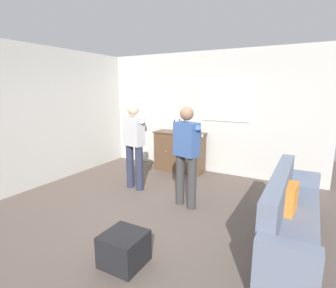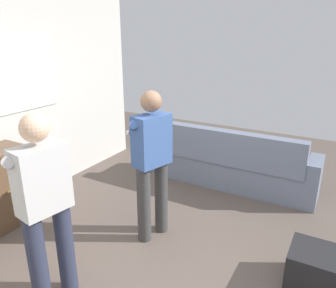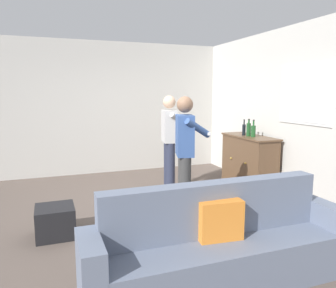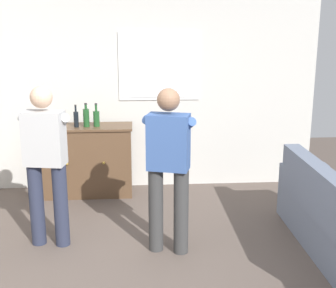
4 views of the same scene
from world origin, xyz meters
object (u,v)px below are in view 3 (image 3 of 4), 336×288
(ottoman, at_px, (55,221))
(sideboard_cabinet, at_px, (249,161))
(bottle_liquor_amber, at_px, (244,129))
(person_standing_right, at_px, (185,151))
(bottle_spirits_clear, at_px, (253,131))
(bottle_wine_green, at_px, (249,129))
(person_standing_left, at_px, (170,139))
(couch, at_px, (221,249))

(ottoman, bearing_deg, sideboard_cabinet, 106.50)
(bottle_liquor_amber, bearing_deg, person_standing_right, -56.41)
(sideboard_cabinet, bearing_deg, bottle_spirits_clear, -12.46)
(sideboard_cabinet, height_order, bottle_wine_green, bottle_wine_green)
(ottoman, bearing_deg, person_standing_left, 122.88)
(sideboard_cabinet, height_order, person_standing_left, person_standing_left)
(sideboard_cabinet, bearing_deg, ottoman, -73.50)
(couch, xyz_separation_m, sideboard_cabinet, (-2.61, 2.05, 0.14))
(person_standing_left, distance_m, person_standing_right, 1.25)
(bottle_spirits_clear, xyz_separation_m, person_standing_left, (-0.40, -1.43, -0.13))
(couch, relative_size, person_standing_left, 1.48)
(couch, distance_m, bottle_liquor_amber, 3.45)
(bottle_spirits_clear, height_order, person_standing_right, person_standing_right)
(ottoman, bearing_deg, bottle_spirits_clear, 104.33)
(ottoman, relative_size, person_standing_left, 0.27)
(bottle_liquor_amber, xyz_separation_m, ottoman, (1.13, -3.36, -0.88))
(bottle_liquor_amber, relative_size, person_standing_right, 0.18)
(bottle_wine_green, height_order, bottle_spirits_clear, bottle_wine_green)
(couch, height_order, bottle_liquor_amber, bottle_liquor_amber)
(ottoman, distance_m, person_standing_right, 1.88)
(sideboard_cabinet, xyz_separation_m, bottle_liquor_amber, (-0.11, -0.05, 0.58))
(couch, xyz_separation_m, bottle_wine_green, (-2.59, 2.00, 0.74))
(bottle_spirits_clear, bearing_deg, bottle_liquor_amber, -175.14)
(couch, xyz_separation_m, bottle_spirits_clear, (-2.46, 2.01, 0.72))
(couch, xyz_separation_m, person_standing_right, (-1.63, 0.35, 0.60))
(sideboard_cabinet, bearing_deg, bottle_wine_green, -68.09)
(sideboard_cabinet, distance_m, bottle_wine_green, 0.60)
(bottle_spirits_clear, bearing_deg, person_standing_left, -105.74)
(bottle_liquor_amber, distance_m, bottle_spirits_clear, 0.26)
(bottle_liquor_amber, bearing_deg, ottoman, -71.50)
(bottle_spirits_clear, distance_m, person_standing_right, 1.86)
(bottle_liquor_amber, xyz_separation_m, bottle_spirits_clear, (0.26, 0.02, 0.00))
(bottle_liquor_amber, bearing_deg, bottle_wine_green, 5.71)
(sideboard_cabinet, relative_size, person_standing_right, 0.73)
(person_standing_right, bearing_deg, ottoman, -88.82)
(couch, distance_m, person_standing_left, 2.98)
(bottle_spirits_clear, bearing_deg, ottoman, -75.67)
(sideboard_cabinet, height_order, bottle_spirits_clear, bottle_spirits_clear)
(couch, height_order, bottle_wine_green, bottle_wine_green)
(bottle_wine_green, xyz_separation_m, ottoman, (1.00, -3.38, -0.89))
(couch, xyz_separation_m, bottle_liquor_amber, (-2.72, 1.99, 0.72))
(bottle_wine_green, bearing_deg, ottoman, -73.57)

